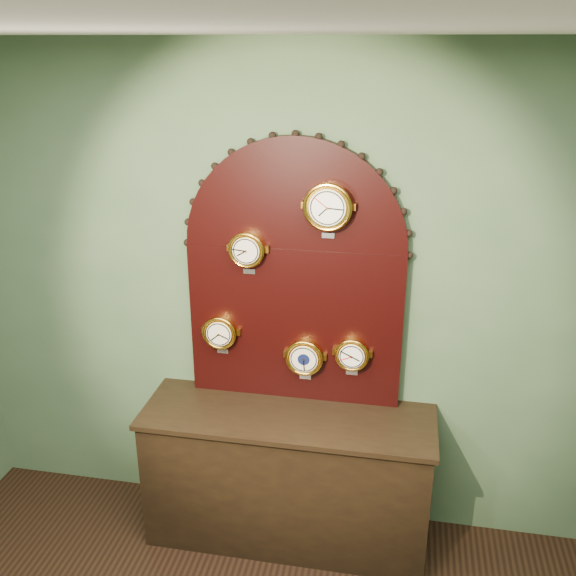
% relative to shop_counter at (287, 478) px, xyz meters
% --- Properties ---
extents(wall_back, '(4.00, 0.00, 4.00)m').
position_rel_shop_counter_xyz_m(wall_back, '(0.00, 0.27, 1.00)').
color(wall_back, '#425C3F').
rests_on(wall_back, ground).
extents(shop_counter, '(1.60, 0.50, 0.80)m').
position_rel_shop_counter_xyz_m(shop_counter, '(0.00, 0.00, 0.00)').
color(shop_counter, black).
rests_on(shop_counter, ground_plane).
extents(display_board, '(1.26, 0.06, 1.53)m').
position_rel_shop_counter_xyz_m(display_board, '(0.00, 0.22, 1.23)').
color(display_board, black).
rests_on(display_board, shop_counter).
extents(roman_clock, '(0.20, 0.08, 0.25)m').
position_rel_shop_counter_xyz_m(roman_clock, '(-0.25, 0.15, 1.33)').
color(roman_clock, gold).
rests_on(roman_clock, display_board).
extents(arabic_clock, '(0.25, 0.08, 0.30)m').
position_rel_shop_counter_xyz_m(arabic_clock, '(0.18, 0.15, 1.59)').
color(arabic_clock, gold).
rests_on(arabic_clock, display_board).
extents(hygrometer, '(0.20, 0.08, 0.25)m').
position_rel_shop_counter_xyz_m(hygrometer, '(-0.42, 0.15, 0.83)').
color(hygrometer, gold).
rests_on(hygrometer, display_board).
extents(barometer, '(0.21, 0.08, 0.27)m').
position_rel_shop_counter_xyz_m(barometer, '(0.07, 0.15, 0.72)').
color(barometer, gold).
rests_on(barometer, display_board).
extents(tide_clock, '(0.19, 0.08, 0.24)m').
position_rel_shop_counter_xyz_m(tide_clock, '(0.33, 0.15, 0.76)').
color(tide_clock, gold).
rests_on(tide_clock, display_board).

